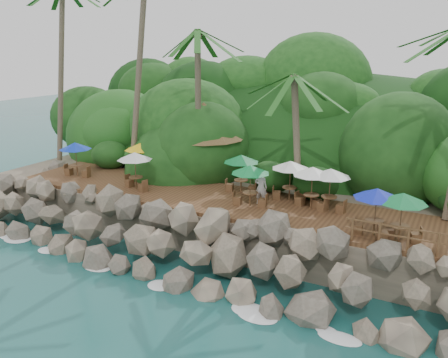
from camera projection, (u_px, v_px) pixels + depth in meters
The scene contains 12 objects.
ground at pixel (160, 286), 20.39m from camera, with size 140.00×140.00×0.00m, color #19514F.
land_base at pixel (289, 177), 33.66m from camera, with size 32.00×25.20×2.10m, color gray.
jungle_hill at pixel (318, 168), 40.31m from camera, with size 44.80×28.00×15.40m, color #143811.
seawall at pixel (184, 245), 21.77m from camera, with size 29.00×4.00×2.30m, color gray, non-canonical shape.
terrace at pixel (224, 200), 24.87m from camera, with size 26.00×5.00×0.20m, color brown.
jungle_foliage at pixel (283, 194), 33.11m from camera, with size 44.00×16.00×12.00m, color #143811, non-canonical shape.
foam_line at pixel (164, 282), 20.64m from camera, with size 25.20×0.80×0.06m.
palms at pixel (246, 15), 24.48m from camera, with size 31.22×6.72×13.48m.
palapa at pixel (204, 120), 28.49m from camera, with size 5.09×5.09×4.60m.
dining_clusters at pixel (243, 168), 23.99m from camera, with size 21.42×5.06×2.15m.
railing at pixel (423, 239), 18.10m from camera, with size 6.10×0.10×1.00m.
waiter at pixel (261, 187), 23.81m from camera, with size 0.65×0.43×1.78m, color silver.
Camera 1 is at (11.12, -14.80, 10.18)m, focal length 37.09 mm.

